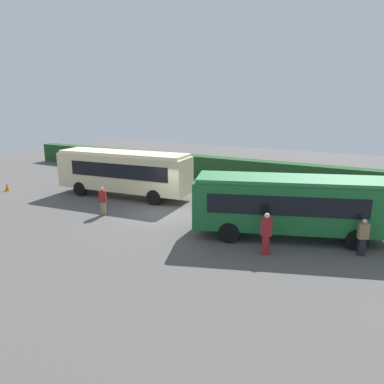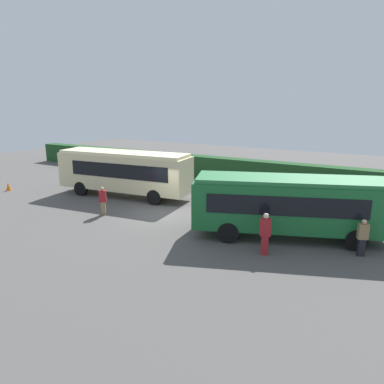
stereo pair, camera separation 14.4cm
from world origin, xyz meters
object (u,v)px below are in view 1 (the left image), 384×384
(person_left, at_px, (160,176))
(person_far, at_px, (363,236))
(person_center, at_px, (103,200))
(person_right, at_px, (266,233))
(traffic_cone, at_px, (7,187))
(bus_green, at_px, (290,203))
(bus_cream, at_px, (123,171))

(person_left, distance_m, person_far, 16.02)
(person_left, distance_m, person_center, 7.50)
(person_center, bearing_deg, person_right, 51.19)
(person_far, bearing_deg, traffic_cone, 65.87)
(bus_green, relative_size, person_far, 5.75)
(bus_cream, xyz_separation_m, person_far, (15.42, -2.88, -0.94))
(person_left, height_order, person_right, person_right)
(bus_cream, relative_size, bus_green, 1.03)
(person_left, relative_size, traffic_cone, 2.85)
(person_right, bearing_deg, bus_green, 158.02)
(person_center, relative_size, person_far, 1.02)
(person_center, xyz_separation_m, person_far, (13.77, 1.08, -0.02))
(person_far, relative_size, traffic_cone, 2.76)
(person_far, height_order, traffic_cone, person_far)
(bus_cream, bearing_deg, person_right, 151.89)
(traffic_cone, bearing_deg, bus_green, 1.99)
(bus_cream, distance_m, person_center, 4.39)
(person_far, distance_m, traffic_cone, 24.10)
(person_center, xyz_separation_m, traffic_cone, (-10.33, 0.99, -0.59))
(person_right, bearing_deg, person_far, 103.27)
(bus_cream, height_order, traffic_cone, bus_cream)
(person_center, bearing_deg, bus_cream, 168.52)
(bus_green, xyz_separation_m, person_center, (-10.43, -1.71, -0.85))
(bus_cream, relative_size, person_left, 5.74)
(bus_cream, relative_size, person_far, 5.92)
(person_center, bearing_deg, person_far, 60.41)
(bus_green, height_order, person_right, bus_green)
(person_far, bearing_deg, bus_green, 54.90)
(person_left, bearing_deg, person_right, -40.92)
(person_center, bearing_deg, person_left, 153.08)
(person_center, height_order, person_right, person_right)
(person_center, relative_size, person_right, 0.89)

